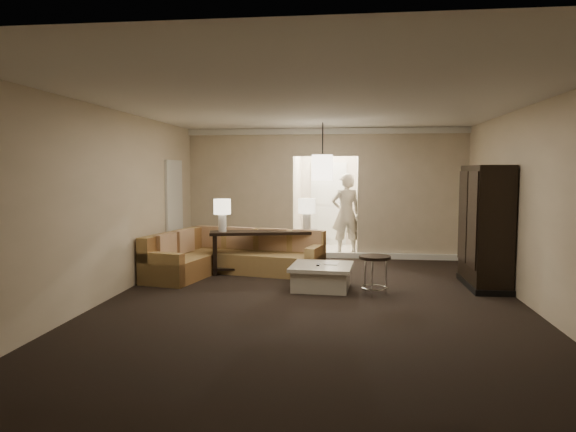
# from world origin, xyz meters

# --- Properties ---
(ground) EXTENTS (8.00, 8.00, 0.00)m
(ground) POSITION_xyz_m (0.00, 0.00, 0.00)
(ground) COLOR black
(ground) RESTS_ON ground
(wall_back) EXTENTS (6.00, 0.04, 2.80)m
(wall_back) POSITION_xyz_m (0.00, 4.00, 1.40)
(wall_back) COLOR beige
(wall_back) RESTS_ON ground
(wall_front) EXTENTS (6.00, 0.04, 2.80)m
(wall_front) POSITION_xyz_m (0.00, -4.00, 1.40)
(wall_front) COLOR beige
(wall_front) RESTS_ON ground
(wall_left) EXTENTS (0.04, 8.00, 2.80)m
(wall_left) POSITION_xyz_m (-3.00, 0.00, 1.40)
(wall_left) COLOR beige
(wall_left) RESTS_ON ground
(wall_right) EXTENTS (0.04, 8.00, 2.80)m
(wall_right) POSITION_xyz_m (3.00, 0.00, 1.40)
(wall_right) COLOR beige
(wall_right) RESTS_ON ground
(ceiling) EXTENTS (6.00, 8.00, 0.02)m
(ceiling) POSITION_xyz_m (0.00, 0.00, 2.80)
(ceiling) COLOR silver
(ceiling) RESTS_ON wall_back
(crown_molding) EXTENTS (6.00, 0.10, 0.12)m
(crown_molding) POSITION_xyz_m (0.00, 3.95, 2.73)
(crown_molding) COLOR silver
(crown_molding) RESTS_ON wall_back
(baseboard) EXTENTS (6.00, 0.10, 0.12)m
(baseboard) POSITION_xyz_m (0.00, 3.95, 0.06)
(baseboard) COLOR silver
(baseboard) RESTS_ON ground
(side_door) EXTENTS (0.05, 0.90, 2.10)m
(side_door) POSITION_xyz_m (-2.97, 2.80, 1.05)
(side_door) COLOR silver
(side_door) RESTS_ON ground
(foyer) EXTENTS (1.44, 2.02, 2.80)m
(foyer) POSITION_xyz_m (0.00, 5.34, 1.30)
(foyer) COLOR white
(foyer) RESTS_ON ground
(sectional_sofa) EXTENTS (3.06, 2.27, 0.80)m
(sectional_sofa) POSITION_xyz_m (-1.68, 1.98, 0.32)
(sectional_sofa) COLOR brown
(sectional_sofa) RESTS_ON ground
(coffee_table) EXTENTS (1.03, 1.03, 0.40)m
(coffee_table) POSITION_xyz_m (0.08, 1.00, 0.20)
(coffee_table) COLOR beige
(coffee_table) RESTS_ON ground
(console_table) EXTENTS (2.07, 0.91, 0.78)m
(console_table) POSITION_xyz_m (-1.03, 2.17, 0.46)
(console_table) COLOR black
(console_table) RESTS_ON ground
(armoire) EXTENTS (0.59, 1.37, 1.97)m
(armoire) POSITION_xyz_m (2.69, 1.43, 0.95)
(armoire) COLOR black
(armoire) RESTS_ON ground
(drink_table) EXTENTS (0.48, 0.48, 0.60)m
(drink_table) POSITION_xyz_m (0.90, 0.67, 0.43)
(drink_table) COLOR black
(drink_table) RESTS_ON ground
(table_lamp_left) EXTENTS (0.31, 0.31, 0.60)m
(table_lamp_left) POSITION_xyz_m (-1.79, 1.99, 1.18)
(table_lamp_left) COLOR silver
(table_lamp_left) RESTS_ON console_table
(table_lamp_right) EXTENTS (0.31, 0.31, 0.60)m
(table_lamp_right) POSITION_xyz_m (-0.27, 2.35, 1.18)
(table_lamp_right) COLOR silver
(table_lamp_right) RESTS_ON console_table
(pendant_light) EXTENTS (0.38, 0.38, 1.09)m
(pendant_light) POSITION_xyz_m (0.00, 2.70, 1.95)
(pendant_light) COLOR black
(pendant_light) RESTS_ON ceiling
(person) EXTENTS (0.83, 0.66, 2.03)m
(person) POSITION_xyz_m (0.45, 4.51, 1.02)
(person) COLOR beige
(person) RESTS_ON ground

